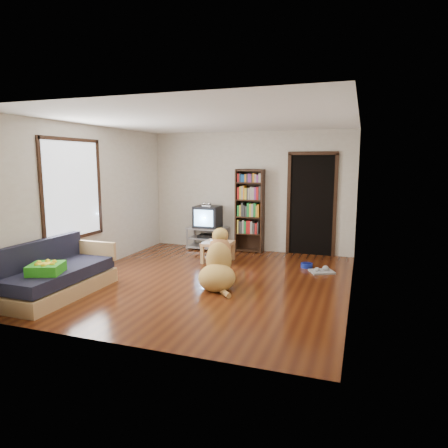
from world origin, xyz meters
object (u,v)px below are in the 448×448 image
(sofa, at_px, (57,277))
(bookshelf, at_px, (250,206))
(tv_stand, at_px, (208,237))
(dog, at_px, (218,265))
(grey_rag, at_px, (322,272))
(green_cushion, at_px, (46,269))
(dog_bowl, at_px, (307,265))
(laptop, at_px, (217,242))
(coffee_table, at_px, (218,248))
(crt_tv, at_px, (208,216))

(sofa, bearing_deg, bookshelf, 62.68)
(tv_stand, height_order, dog, dog)
(grey_rag, height_order, dog, dog)
(green_cushion, relative_size, dog_bowl, 1.92)
(dog_bowl, height_order, grey_rag, dog_bowl)
(laptop, bearing_deg, dog_bowl, 12.18)
(dog_bowl, bearing_deg, bookshelf, 145.11)
(sofa, xyz_separation_m, dog, (2.12, 1.18, 0.08))
(bookshelf, xyz_separation_m, dog, (0.20, -2.54, -0.66))
(sofa, relative_size, coffee_table, 3.27)
(bookshelf, bearing_deg, tv_stand, -174.37)
(bookshelf, bearing_deg, laptop, -106.60)
(coffee_table, height_order, dog, dog)
(laptop, height_order, grey_rag, laptop)
(grey_rag, bearing_deg, dog_bowl, 140.19)
(green_cushion, bearing_deg, coffee_table, 42.64)
(grey_rag, distance_m, dog, 2.02)
(crt_tv, xyz_separation_m, coffee_table, (0.61, -1.03, -0.46))
(grey_rag, distance_m, coffee_table, 2.04)
(laptop, distance_m, dog_bowl, 1.77)
(dog_bowl, height_order, dog, dog)
(crt_tv, height_order, bookshelf, bookshelf)
(laptop, height_order, tv_stand, tv_stand)
(grey_rag, xyz_separation_m, dog, (-1.48, -1.33, 0.33))
(green_cushion, relative_size, dog, 0.40)
(coffee_table, bearing_deg, crt_tv, 120.74)
(grey_rag, xyz_separation_m, bookshelf, (-1.68, 1.21, 0.99))
(tv_stand, relative_size, crt_tv, 1.55)
(tv_stand, distance_m, bookshelf, 1.20)
(dog_bowl, height_order, bookshelf, bookshelf)
(bookshelf, relative_size, coffee_table, 3.27)
(dog_bowl, height_order, crt_tv, crt_tv)
(laptop, xyz_separation_m, crt_tv, (-0.61, 1.06, 0.33))
(dog_bowl, distance_m, dog, 2.00)
(bookshelf, height_order, coffee_table, bookshelf)
(laptop, relative_size, dog, 0.29)
(green_cushion, distance_m, coffee_table, 3.30)
(sofa, height_order, dog, dog)
(grey_rag, bearing_deg, dog, -138.14)
(green_cushion, height_order, bookshelf, bookshelf)
(coffee_table, bearing_deg, dog, -69.66)
(dog_bowl, relative_size, crt_tv, 0.38)
(grey_rag, xyz_separation_m, coffee_table, (-2.02, 0.11, 0.27))
(laptop, bearing_deg, dog, -62.68)
(grey_rag, bearing_deg, crt_tv, 156.55)
(tv_stand, xyz_separation_m, bookshelf, (0.95, 0.09, 0.73))
(dog_bowl, relative_size, coffee_table, 0.40)
(dog_bowl, height_order, coffee_table, coffee_table)
(laptop, distance_m, sofa, 3.04)
(laptop, height_order, dog, dog)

